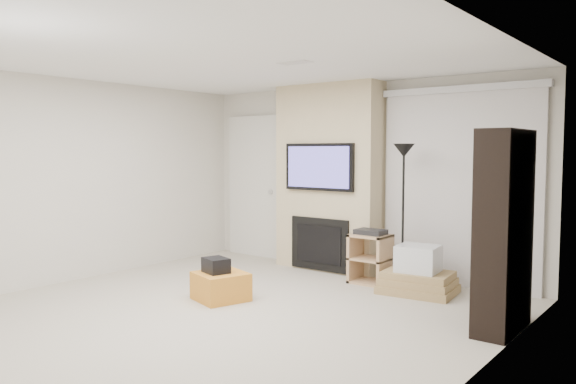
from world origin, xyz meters
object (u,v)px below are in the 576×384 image
Objects in this scene: ottoman at (221,286)px; box_stack at (418,275)px; floor_lamp at (404,174)px; av_stand at (370,255)px; bookshelf at (504,231)px.

ottoman is 2.22m from box_stack.
floor_lamp is 1.18m from box_stack.
box_stack is (1.56, 1.58, 0.06)m from ottoman.
av_stand is at bearing 171.77° from box_stack.
box_stack reaches higher than ottoman.
av_stand is 0.69m from box_stack.
bookshelf reaches higher than box_stack.
floor_lamp is at bearing 12.71° from av_stand.
av_stand is 0.37× the size of bookshelf.
bookshelf is (2.72, 0.80, 0.75)m from ottoman.
ottoman is at bearing -163.61° from bookshelf.
bookshelf is at bearing -33.55° from floor_lamp.
box_stack is 1.56m from bookshelf.
ottoman is at bearing -134.65° from box_stack.
av_stand is (0.89, 1.68, 0.20)m from ottoman.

